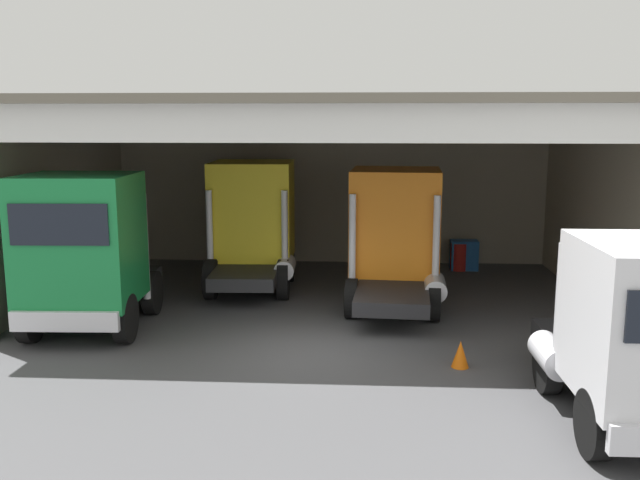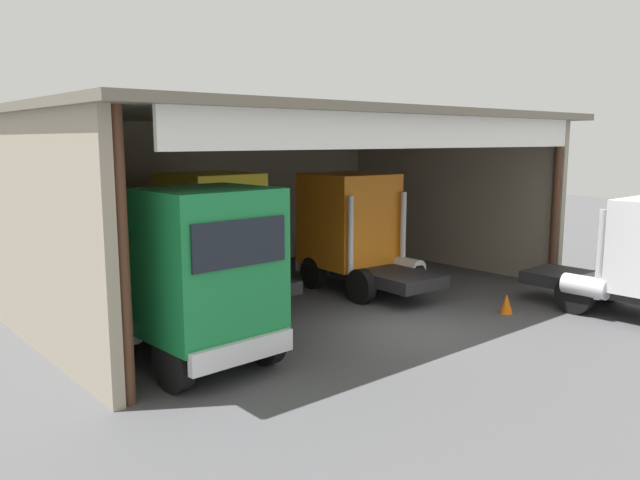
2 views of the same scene
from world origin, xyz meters
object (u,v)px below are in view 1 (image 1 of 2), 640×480
at_px(tool_cart, 464,255).
at_px(oil_drum, 459,257).
at_px(truck_yellow_center_left_bay, 253,222).
at_px(traffic_cone, 460,354).
at_px(truck_orange_center_right_bay, 396,234).
at_px(truck_green_center_bay, 85,251).

bearing_deg(tool_cart, oil_drum, -152.62).
bearing_deg(truck_yellow_center_left_bay, traffic_cone, -53.00).
relative_size(oil_drum, tool_cart, 0.92).
bearing_deg(truck_yellow_center_left_bay, truck_orange_center_right_bay, -22.66).
height_order(truck_yellow_center_left_bay, traffic_cone, truck_yellow_center_left_bay).
bearing_deg(oil_drum, tool_cart, 27.38).
distance_m(truck_green_center_bay, truck_orange_center_right_bay, 8.04).
distance_m(oil_drum, traffic_cone, 9.34).
xyz_separation_m(truck_orange_center_right_bay, oil_drum, (2.36, 4.31, -1.47)).
relative_size(truck_yellow_center_left_bay, oil_drum, 5.00).
xyz_separation_m(truck_green_center_bay, truck_yellow_center_left_bay, (3.23, 4.70, 0.03)).
bearing_deg(truck_yellow_center_left_bay, tool_cart, 20.83).
bearing_deg(traffic_cone, oil_drum, 82.34).
height_order(tool_cart, traffic_cone, tool_cart).
bearing_deg(truck_orange_center_right_bay, tool_cart, 63.93).
bearing_deg(truck_orange_center_right_bay, truck_yellow_center_left_bay, 163.37).
relative_size(truck_yellow_center_left_bay, truck_orange_center_right_bay, 0.91).
distance_m(truck_green_center_bay, truck_yellow_center_left_bay, 5.70).
height_order(truck_orange_center_right_bay, oil_drum, truck_orange_center_right_bay).
bearing_deg(truck_yellow_center_left_bay, oil_drum, 20.70).
xyz_separation_m(oil_drum, tool_cart, (0.18, 0.09, 0.04)).
bearing_deg(truck_green_center_bay, truck_yellow_center_left_bay, -126.84).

